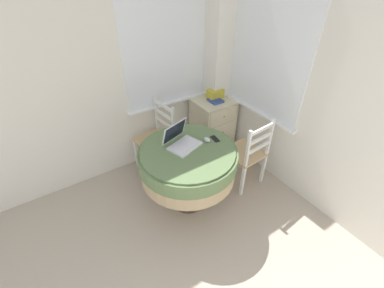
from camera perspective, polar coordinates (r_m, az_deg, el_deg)
name	(u,v)px	position (r m, az deg, el deg)	size (l,w,h in m)	color
corner_room_shell	(219,103)	(2.33, 6.13, 9.00)	(4.59, 5.14, 2.55)	white
round_dining_table	(188,161)	(2.67, -0.94, -3.89)	(1.02, 1.02, 0.77)	#4C3D2D
laptop	(181,141)	(2.61, -2.43, 0.71)	(0.39, 0.37, 0.23)	silver
computer_mouse	(207,140)	(2.68, 3.35, 0.98)	(0.06, 0.09, 0.04)	silver
cell_phone	(215,139)	(2.73, 5.13, 1.20)	(0.07, 0.12, 0.01)	black
dining_chair_near_back_window	(157,138)	(3.32, -7.76, 1.26)	(0.46, 0.47, 0.92)	tan
dining_chair_near_right_window	(247,154)	(3.11, 12.17, -2.15)	(0.45, 0.45, 0.92)	tan
corner_cabinet	(212,124)	(3.72, 4.53, 4.51)	(0.53, 0.51, 0.77)	beige
storage_box	(215,94)	(3.56, 5.16, 11.05)	(0.21, 0.14, 0.13)	gold
book_on_cabinet	(215,101)	(3.49, 5.24, 9.59)	(0.16, 0.18, 0.02)	#33478C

